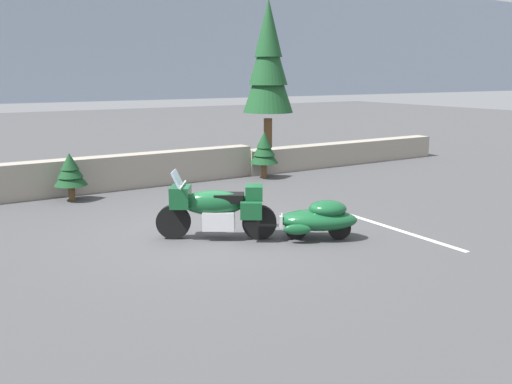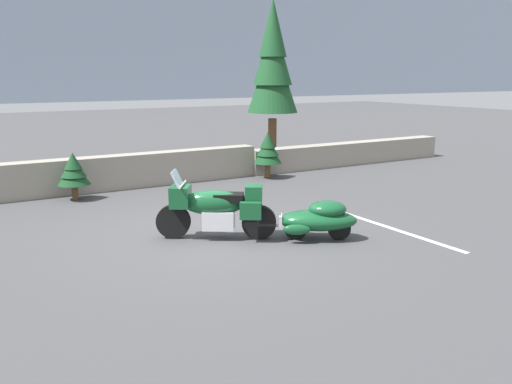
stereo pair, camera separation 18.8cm
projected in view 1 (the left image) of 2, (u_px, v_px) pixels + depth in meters
The scene contains 8 objects.
ground_plane at pixel (214, 236), 10.76m from camera, with size 80.00×80.00×0.00m, color #424244.
stone_guard_wall at pixel (127, 173), 15.18m from camera, with size 24.00×0.63×0.93m.
touring_motorcycle at pixel (216, 207), 10.45m from camera, with size 2.02×1.48×1.33m.
car_shaped_trailer at pixel (318, 218), 10.47m from camera, with size 2.05×1.50×0.76m.
pine_tree_tall at pixel (268, 62), 18.48m from camera, with size 1.71×1.71×5.57m.
pine_sapling_near at pixel (264, 149), 16.57m from camera, with size 0.85×0.85×1.42m.
pine_sapling_farther at pixel (70, 171), 13.62m from camera, with size 0.81×0.81×1.20m.
parking_stripe_marker at pixel (393, 228), 11.26m from camera, with size 0.12×3.60×0.01m, color silver.
Camera 1 is at (-4.77, -9.20, 3.11)m, focal length 38.52 mm.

